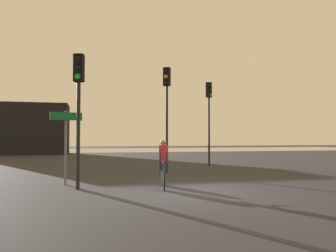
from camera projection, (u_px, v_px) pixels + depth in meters
ground_plane at (190, 192)px, 9.93m from camera, size 120.00×120.00×0.00m
water_strip at (112, 150)px, 45.67m from camera, size 80.00×16.00×0.01m
distant_building at (20, 129)px, 33.72m from camera, size 9.58×4.00×5.22m
traffic_light_center at (167, 100)px, 15.83m from camera, size 0.40×0.42×5.08m
traffic_light_far_right at (209, 108)px, 19.56m from camera, size 0.41×0.42×4.99m
traffic_light_near_left at (79, 95)px, 10.56m from camera, size 0.37×0.39×4.36m
direction_sign_post at (66, 137)px, 11.50m from camera, size 1.08×0.29×2.60m
cyclist at (163, 163)px, 10.70m from camera, size 0.49×1.69×1.62m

